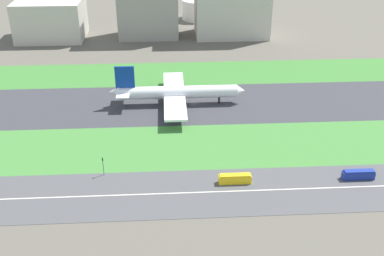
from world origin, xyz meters
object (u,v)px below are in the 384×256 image
bus_1 (358,175)px  fuel_tank_west (153,11)px  bus_0 (235,179)px  terminal_building (51,19)px  airliner (175,92)px  fuel_tank_east (249,10)px  traffic_light (103,165)px  fuel_tank_centre (199,9)px

bus_1 → fuel_tank_west: fuel_tank_west is taller
bus_0 → terminal_building: (-100.49, 182.00, 11.19)m
airliner → fuel_tank_east: size_ratio=2.72×
airliner → bus_0: (19.34, -68.00, -4.41)m
bus_0 → terminal_building: bearing=118.9°
airliner → fuel_tank_west: bearing=94.7°
airliner → terminal_building: bearing=125.4°
bus_0 → traffic_light: traffic_light is taller
airliner → fuel_tank_centre: bearing=81.9°
traffic_light → terminal_building: size_ratio=0.16×
bus_1 → fuel_tank_centre: 230.80m
terminal_building → traffic_light: bearing=-72.9°
bus_0 → traffic_light: bearing=170.3°
airliner → fuel_tank_west: (-13.11, 159.00, 0.39)m
terminal_building → fuel_tank_centre: terminal_building is taller
fuel_tank_centre → fuel_tank_east: size_ratio=1.08×
airliner → fuel_tank_centre: airliner is taller
fuel_tank_west → fuel_tank_east: fuel_tank_west is taller
fuel_tank_centre → airliner: bearing=-98.1°
terminal_building → fuel_tank_centre: (103.85, 45.00, -5.51)m
fuel_tank_centre → fuel_tank_east: bearing=0.0°
bus_1 → traffic_light: size_ratio=1.61×
fuel_tank_west → fuel_tank_centre: fuel_tank_centre is taller
traffic_light → bus_0: bearing=-9.7°
traffic_light → fuel_tank_east: bearing=67.7°
bus_1 → traffic_light: traffic_light is taller
traffic_light → fuel_tank_centre: size_ratio=0.28×
bus_0 → traffic_light: (-47.00, 7.99, 2.47)m
bus_0 → airliner: bearing=105.9°
airliner → terminal_building: terminal_building is taller
terminal_building → fuel_tank_centre: size_ratio=1.70×
terminal_building → bus_0: bearing=-61.1°
bus_1 → fuel_tank_east: (-1.86, 227.00, 4.30)m
terminal_building → airliner: bearing=-54.6°
airliner → fuel_tank_east: (62.17, 159.00, -0.12)m
airliner → terminal_building: size_ratio=1.48×
fuel_tank_east → bus_1: bearing=-89.5°
traffic_light → fuel_tank_centre: 224.74m
traffic_light → terminal_building: 182.25m
fuel_tank_east → airliner: bearing=-111.4°
fuel_tank_centre → fuel_tank_west: bearing=180.0°
traffic_light → fuel_tank_east: size_ratio=0.30×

